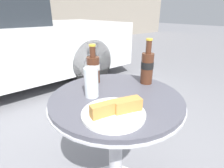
{
  "coord_description": "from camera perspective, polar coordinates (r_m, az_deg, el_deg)",
  "views": [
    {
      "loc": [
        -0.49,
        -0.56,
        1.06
      ],
      "look_at": [
        0.0,
        0.03,
        0.74
      ],
      "focal_mm": 28.0,
      "sensor_mm": 36.0,
      "label": 1
    }
  ],
  "objects": [
    {
      "name": "bistro_table",
      "position": [
        0.94,
        1.27,
        -14.75
      ],
      "size": [
        0.64,
        0.64,
        0.69
      ],
      "color": "#B7B7BC",
      "rests_on": "ground_plane"
    },
    {
      "name": "cola_bottle_left",
      "position": [
        0.96,
        11.41,
        5.66
      ],
      "size": [
        0.07,
        0.07,
        0.24
      ],
      "color": "#4C2819",
      "rests_on": "bistro_table"
    },
    {
      "name": "cola_bottle_right",
      "position": [
        0.97,
        -6.17,
        5.24
      ],
      "size": [
        0.07,
        0.07,
        0.21
      ],
      "color": "#4C2819",
      "rests_on": "bistro_table"
    },
    {
      "name": "drinking_glass",
      "position": [
        0.81,
        -6.73,
        0.14
      ],
      "size": [
        0.07,
        0.07,
        0.14
      ],
      "color": "black",
      "rests_on": "bistro_table"
    },
    {
      "name": "lunch_plate_near",
      "position": [
        0.68,
        0.97,
        -8.82
      ],
      "size": [
        0.25,
        0.25,
        0.06
      ],
      "color": "white",
      "rests_on": "bistro_table"
    }
  ]
}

